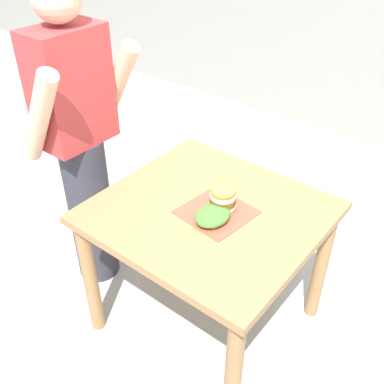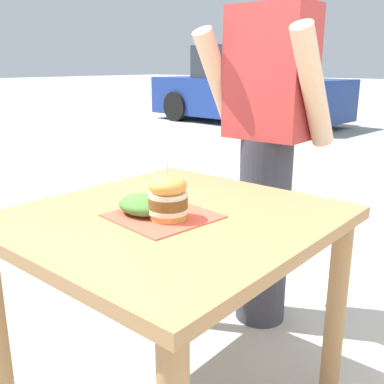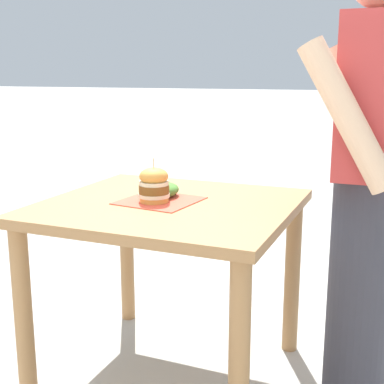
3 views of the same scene
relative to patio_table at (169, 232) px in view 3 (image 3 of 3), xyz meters
name	(u,v)px [view 3 (image 3 of 3)]	position (x,y,z in m)	size (l,w,h in m)	color
ground_plane	(171,372)	(0.00, 0.00, -0.63)	(80.00, 80.00, 0.00)	#ADAAA3
patio_table	(169,232)	(0.00, 0.00, 0.00)	(0.92, 0.98, 0.76)	#9E7247
serving_paper	(159,201)	(0.00, -0.04, 0.13)	(0.29, 0.29, 0.00)	#D64C38
sandwich	(154,185)	(0.03, -0.05, 0.20)	(0.12, 0.12, 0.18)	gold
pickle_spear	(162,192)	(-0.09, -0.07, 0.14)	(0.02, 0.02, 0.08)	#8EA83D
side_salad	(161,190)	(-0.06, -0.06, 0.16)	(0.18, 0.14, 0.06)	#477F33
diner_across_table	(367,180)	(-0.10, 0.74, 0.25)	(0.55, 0.35, 1.69)	#33333D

